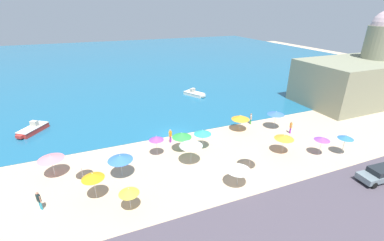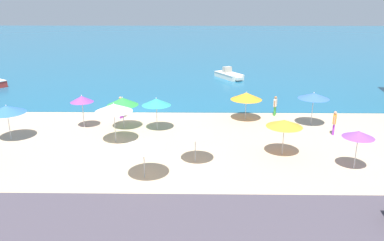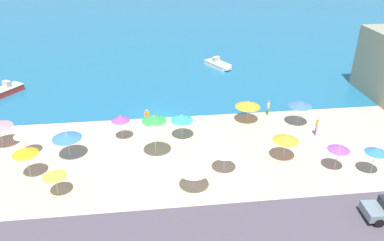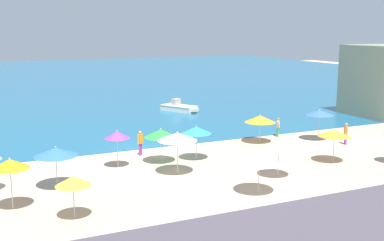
{
  "view_description": "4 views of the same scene",
  "coord_description": "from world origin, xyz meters",
  "px_view_note": "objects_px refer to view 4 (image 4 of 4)",
  "views": [
    {
      "loc": [
        -9.13,
        -28.97,
        15.62
      ],
      "look_at": [
        2.49,
        -0.44,
        1.98
      ],
      "focal_mm": 24.0,
      "sensor_mm": 36.0,
      "label": 1
    },
    {
      "loc": [
        5.21,
        -30.28,
        9.12
      ],
      "look_at": [
        4.85,
        -5.35,
        1.04
      ],
      "focal_mm": 35.0,
      "sensor_mm": 36.0,
      "label": 2
    },
    {
      "loc": [
        -0.35,
        -34.34,
        17.71
      ],
      "look_at": [
        3.21,
        -4.25,
        1.73
      ],
      "focal_mm": 35.0,
      "sensor_mm": 36.0,
      "label": 3
    },
    {
      "loc": [
        -11.61,
        -33.65,
        8.96
      ],
      "look_at": [
        3.83,
        -0.22,
        1.94
      ],
      "focal_mm": 45.0,
      "sensor_mm": 36.0,
      "label": 4
    }
  ],
  "objects_px": {
    "beach_umbrella_4": "(177,137)",
    "bather_2": "(278,126)",
    "beach_umbrella_1": "(56,152)",
    "bather_1": "(346,132)",
    "beach_umbrella_15": "(259,159)",
    "beach_umbrella_11": "(117,135)",
    "beach_umbrella_7": "(161,133)",
    "beach_umbrella_8": "(196,130)",
    "beach_umbrella_6": "(73,181)",
    "beach_umbrella_5": "(10,164)",
    "beach_umbrella_10": "(260,119)",
    "beach_umbrella_14": "(279,147)",
    "bather_3": "(140,142)",
    "beach_umbrella_2": "(319,113)",
    "beach_umbrella_9": "(334,133)",
    "skiff_offshore": "(179,108)"
  },
  "relations": [
    {
      "from": "beach_umbrella_9",
      "to": "beach_umbrella_11",
      "type": "xyz_separation_m",
      "value": [
        -13.72,
        4.94,
        0.17
      ]
    },
    {
      "from": "beach_umbrella_4",
      "to": "bather_2",
      "type": "xyz_separation_m",
      "value": [
        11.86,
        6.22,
        -1.49
      ]
    },
    {
      "from": "beach_umbrella_14",
      "to": "bather_3",
      "type": "bearing_deg",
      "value": 125.44
    },
    {
      "from": "beach_umbrella_8",
      "to": "bather_2",
      "type": "height_order",
      "value": "beach_umbrella_8"
    },
    {
      "from": "beach_umbrella_5",
      "to": "bather_1",
      "type": "bearing_deg",
      "value": 8.44
    },
    {
      "from": "beach_umbrella_6",
      "to": "beach_umbrella_1",
      "type": "bearing_deg",
      "value": 89.68
    },
    {
      "from": "beach_umbrella_7",
      "to": "beach_umbrella_9",
      "type": "relative_size",
      "value": 1.04
    },
    {
      "from": "beach_umbrella_6",
      "to": "skiff_offshore",
      "type": "distance_m",
      "value": 30.85
    },
    {
      "from": "beach_umbrella_10",
      "to": "beach_umbrella_15",
      "type": "relative_size",
      "value": 1.07
    },
    {
      "from": "beach_umbrella_8",
      "to": "beach_umbrella_14",
      "type": "xyz_separation_m",
      "value": [
        2.84,
        -5.74,
        -0.21
      ]
    },
    {
      "from": "beach_umbrella_1",
      "to": "bather_1",
      "type": "xyz_separation_m",
      "value": [
        22.41,
        1.21,
        -1.15
      ]
    },
    {
      "from": "beach_umbrella_14",
      "to": "bather_2",
      "type": "distance_m",
      "value": 11.46
    },
    {
      "from": "beach_umbrella_2",
      "to": "beach_umbrella_4",
      "type": "xyz_separation_m",
      "value": [
        -14.14,
        -3.77,
        0.11
      ]
    },
    {
      "from": "beach_umbrella_9",
      "to": "beach_umbrella_11",
      "type": "height_order",
      "value": "beach_umbrella_11"
    },
    {
      "from": "bather_2",
      "to": "bather_3",
      "type": "relative_size",
      "value": 0.91
    },
    {
      "from": "beach_umbrella_6",
      "to": "beach_umbrella_14",
      "type": "distance_m",
      "value": 12.78
    },
    {
      "from": "beach_umbrella_4",
      "to": "bather_2",
      "type": "distance_m",
      "value": 13.47
    },
    {
      "from": "beach_umbrella_4",
      "to": "beach_umbrella_11",
      "type": "height_order",
      "value": "beach_umbrella_4"
    },
    {
      "from": "bather_3",
      "to": "skiff_offshore",
      "type": "relative_size",
      "value": 0.4
    },
    {
      "from": "beach_umbrella_4",
      "to": "skiff_offshore",
      "type": "xyz_separation_m",
      "value": [
        9.29,
        21.36,
        -1.97
      ]
    },
    {
      "from": "beach_umbrella_7",
      "to": "beach_umbrella_10",
      "type": "distance_m",
      "value": 9.54
    },
    {
      "from": "beach_umbrella_2",
      "to": "beach_umbrella_7",
      "type": "relative_size",
      "value": 1.08
    },
    {
      "from": "beach_umbrella_1",
      "to": "bather_2",
      "type": "relative_size",
      "value": 1.51
    },
    {
      "from": "beach_umbrella_5",
      "to": "beach_umbrella_2",
      "type": "bearing_deg",
      "value": 13.62
    },
    {
      "from": "beach_umbrella_6",
      "to": "beach_umbrella_9",
      "type": "relative_size",
      "value": 0.95
    },
    {
      "from": "beach_umbrella_8",
      "to": "beach_umbrella_11",
      "type": "distance_m",
      "value": 5.52
    },
    {
      "from": "beach_umbrella_5",
      "to": "beach_umbrella_10",
      "type": "relative_size",
      "value": 1.09
    },
    {
      "from": "beach_umbrella_5",
      "to": "beach_umbrella_14",
      "type": "distance_m",
      "value": 15.33
    },
    {
      "from": "beach_umbrella_1",
      "to": "beach_umbrella_15",
      "type": "xyz_separation_m",
      "value": [
        9.96,
        -5.67,
        -0.17
      ]
    },
    {
      "from": "bather_1",
      "to": "skiff_offshore",
      "type": "height_order",
      "value": "bather_1"
    },
    {
      "from": "beach_umbrella_4",
      "to": "beach_umbrella_6",
      "type": "xyz_separation_m",
      "value": [
        -7.34,
        -4.6,
        -0.52
      ]
    },
    {
      "from": "beach_umbrella_8",
      "to": "beach_umbrella_15",
      "type": "xyz_separation_m",
      "value": [
        0.13,
        -7.8,
        -0.16
      ]
    },
    {
      "from": "beach_umbrella_4",
      "to": "beach_umbrella_6",
      "type": "distance_m",
      "value": 8.67
    },
    {
      "from": "beach_umbrella_4",
      "to": "bather_3",
      "type": "height_order",
      "value": "beach_umbrella_4"
    },
    {
      "from": "beach_umbrella_15",
      "to": "bather_3",
      "type": "xyz_separation_m",
      "value": [
        -3.3,
        10.5,
        -0.93
      ]
    },
    {
      "from": "beach_umbrella_4",
      "to": "beach_umbrella_15",
      "type": "height_order",
      "value": "beach_umbrella_4"
    },
    {
      "from": "beach_umbrella_1",
      "to": "beach_umbrella_2",
      "type": "distance_m",
      "value": 21.71
    },
    {
      "from": "beach_umbrella_7",
      "to": "bather_3",
      "type": "distance_m",
      "value": 2.68
    },
    {
      "from": "beach_umbrella_8",
      "to": "bather_2",
      "type": "distance_m",
      "value": 10.1
    },
    {
      "from": "beach_umbrella_5",
      "to": "beach_umbrella_15",
      "type": "height_order",
      "value": "beach_umbrella_5"
    },
    {
      "from": "beach_umbrella_9",
      "to": "bather_2",
      "type": "xyz_separation_m",
      "value": [
        1.13,
        8.18,
        -1.11
      ]
    },
    {
      "from": "beach_umbrella_1",
      "to": "bather_1",
      "type": "height_order",
      "value": "beach_umbrella_1"
    },
    {
      "from": "beach_umbrella_1",
      "to": "bather_1",
      "type": "bearing_deg",
      "value": 3.08
    },
    {
      "from": "skiff_offshore",
      "to": "beach_umbrella_8",
      "type": "bearing_deg",
      "value": -109.82
    },
    {
      "from": "beach_umbrella_15",
      "to": "bather_1",
      "type": "distance_m",
      "value": 14.26
    },
    {
      "from": "beach_umbrella_5",
      "to": "beach_umbrella_11",
      "type": "bearing_deg",
      "value": 36.01
    },
    {
      "from": "beach_umbrella_7",
      "to": "beach_umbrella_8",
      "type": "xyz_separation_m",
      "value": [
        2.5,
        -0.32,
        0.06
      ]
    },
    {
      "from": "beach_umbrella_1",
      "to": "beach_umbrella_7",
      "type": "xyz_separation_m",
      "value": [
        7.32,
        2.44,
        -0.07
      ]
    },
    {
      "from": "beach_umbrella_1",
      "to": "beach_umbrella_7",
      "type": "bearing_deg",
      "value": 18.46
    },
    {
      "from": "beach_umbrella_2",
      "to": "beach_umbrella_4",
      "type": "distance_m",
      "value": 14.64
    }
  ]
}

